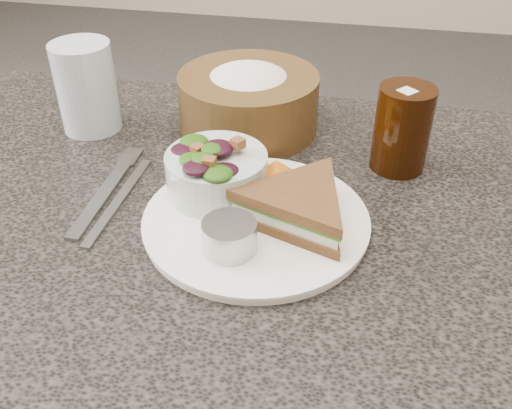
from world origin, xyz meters
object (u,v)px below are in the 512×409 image
object	(u,v)px
bread_basket	(248,93)
dining_table	(234,399)
water_glass	(86,87)
cola_glass	(403,125)
salad_bowl	(216,167)
dressing_ramekin	(229,237)
dinner_plate	(256,221)
sandwich	(299,206)

from	to	relation	value
bread_basket	dining_table	bearing A→B (deg)	-84.87
dining_table	water_glass	size ratio (longest dim) A/B	7.62
dining_table	cola_glass	distance (m)	0.51
salad_bowl	water_glass	size ratio (longest dim) A/B	0.95
salad_bowl	water_glass	xyz separation A→B (m)	(-0.23, 0.14, 0.02)
salad_bowl	cola_glass	size ratio (longest dim) A/B	0.98
cola_glass	dining_table	bearing A→B (deg)	-143.19
dining_table	water_glass	xyz separation A→B (m)	(-0.25, 0.17, 0.44)
dressing_ramekin	dinner_plate	bearing A→B (deg)	75.10
sandwich	dressing_ramekin	xyz separation A→B (m)	(-0.07, -0.06, -0.00)
cola_glass	bread_basket	bearing A→B (deg)	163.46
dining_table	dressing_ramekin	xyz separation A→B (m)	(0.02, -0.08, 0.40)
sandwich	dining_table	bearing A→B (deg)	-169.86
dinner_plate	bread_basket	world-z (taller)	bread_basket
dining_table	cola_glass	bearing A→B (deg)	36.81
salad_bowl	cola_glass	xyz separation A→B (m)	(0.22, 0.12, 0.02)
sandwich	dressing_ramekin	world-z (taller)	sandwich
sandwich	cola_glass	distance (m)	0.20
dining_table	water_glass	distance (m)	0.54
cola_glass	dinner_plate	bearing A→B (deg)	-134.13
dining_table	salad_bowl	xyz separation A→B (m)	(-0.02, 0.03, 0.42)
water_glass	bread_basket	bearing A→B (deg)	10.78
dining_table	salad_bowl	world-z (taller)	salad_bowl
dining_table	dinner_plate	size ratio (longest dim) A/B	3.80
dinner_plate	salad_bowl	xyz separation A→B (m)	(-0.06, 0.04, 0.04)
sandwich	dressing_ramekin	distance (m)	0.09
sandwich	water_glass	size ratio (longest dim) A/B	1.26
sandwich	bread_basket	distance (m)	0.26
dressing_ramekin	cola_glass	distance (m)	0.29
sandwich	bread_basket	world-z (taller)	bread_basket
sandwich	cola_glass	world-z (taller)	cola_glass
cola_glass	sandwich	bearing A→B (deg)	-124.30
cola_glass	water_glass	xyz separation A→B (m)	(-0.45, 0.02, 0.00)
salad_bowl	sandwich	bearing A→B (deg)	-21.24
dining_table	salad_bowl	size ratio (longest dim) A/B	8.04
dressing_ramekin	cola_glass	xyz separation A→B (m)	(0.18, 0.23, 0.03)
dining_table	sandwich	distance (m)	0.42
salad_bowl	cola_glass	bearing A→B (deg)	29.31
bread_basket	salad_bowl	bearing A→B (deg)	-89.78
sandwich	bread_basket	xyz separation A→B (m)	(-0.11, 0.23, 0.02)
bread_basket	cola_glass	world-z (taller)	cola_glass
dinner_plate	salad_bowl	distance (m)	0.08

